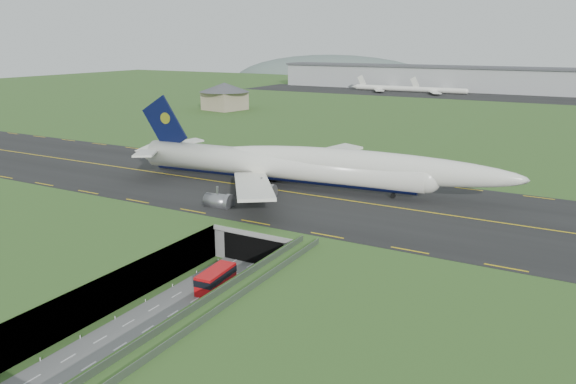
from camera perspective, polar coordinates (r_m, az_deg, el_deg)
The scene contains 10 objects.
ground at distance 91.39m, azimuth -6.27°, elevation -9.03°, with size 900.00×900.00×0.00m, color #3D6227.
airfield_deck at distance 90.21m, azimuth -6.33°, elevation -7.29°, with size 800.00×800.00×6.00m, color gray.
trench_road at distance 85.95m, azimuth -9.21°, elevation -10.70°, with size 12.00×75.00×0.20m, color slate.
taxiway at distance 116.10m, azimuth 3.07°, elevation -0.45°, with size 800.00×44.00×0.18m, color black.
tunnel_portal at distance 103.20m, azimuth -0.96°, elevation -4.06°, with size 17.00×22.30×6.00m.
guideway at distance 69.36m, azimuth -8.12°, elevation -12.47°, with size 3.00×53.00×7.05m.
jumbo_jet at distance 120.86m, azimuth 1.59°, elevation 2.70°, with size 90.22×58.57×19.46m.
shuttle_tram at distance 88.09m, azimuth -7.34°, elevation -8.78°, with size 3.58×8.05×3.19m.
service_building at distance 263.69m, azimuth -6.47°, elevation 9.88°, with size 26.79×26.79×12.53m.
cargo_terminal at distance 370.95m, azimuth 21.88°, elevation 10.50°, with size 320.00×67.00×15.60m.
Camera 1 is at (48.98, -67.53, 37.33)m, focal length 35.00 mm.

